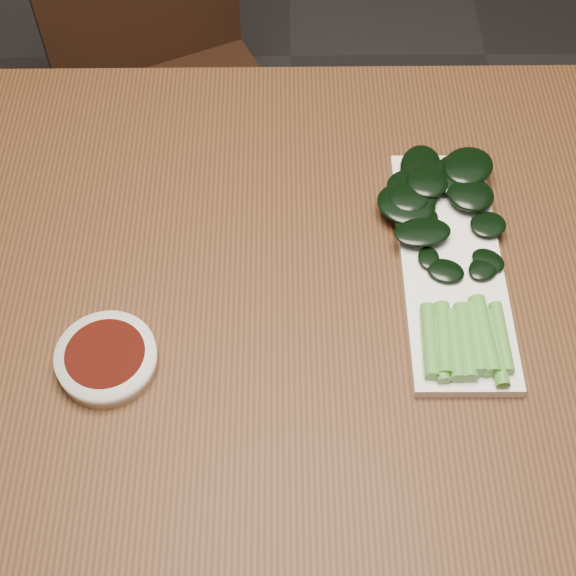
{
  "coord_description": "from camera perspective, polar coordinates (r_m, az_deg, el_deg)",
  "views": [
    {
      "loc": [
        -0.03,
        -0.49,
        1.51
      ],
      "look_at": [
        -0.02,
        0.02,
        0.76
      ],
      "focal_mm": 50.0,
      "sensor_mm": 36.0,
      "label": 1
    }
  ],
  "objects": [
    {
      "name": "chair_far",
      "position": [
        1.57,
        -8.66,
        14.48
      ],
      "size": [
        0.5,
        0.5,
        0.89
      ],
      "rotation": [
        0.0,
        0.0,
        0.43
      ],
      "color": "black",
      "rests_on": "ground"
    },
    {
      "name": "sauce_bowl",
      "position": [
        0.87,
        -12.77,
        -4.91
      ],
      "size": [
        0.11,
        0.11,
        0.03
      ],
      "color": "white",
      "rests_on": "table"
    },
    {
      "name": "table",
      "position": [
        0.97,
        1.26,
        -3.45
      ],
      "size": [
        1.4,
        0.8,
        0.75
      ],
      "color": "#482914",
      "rests_on": "ground"
    },
    {
      "name": "gai_lan",
      "position": [
        0.95,
        11.07,
        3.66
      ],
      "size": [
        0.17,
        0.35,
        0.02
      ],
      "color": "#509B35",
      "rests_on": "serving_plate"
    },
    {
      "name": "ground",
      "position": [
        1.59,
        0.8,
        -16.12
      ],
      "size": [
        6.0,
        6.0,
        0.0
      ],
      "primitive_type": "plane",
      "color": "#282626",
      "rests_on": "ground"
    },
    {
      "name": "serving_plate",
      "position": [
        0.95,
        11.51,
        1.59
      ],
      "size": [
        0.12,
        0.33,
        0.01
      ],
      "rotation": [
        0.0,
        0.0,
        -0.01
      ],
      "color": "white",
      "rests_on": "table"
    }
  ]
}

